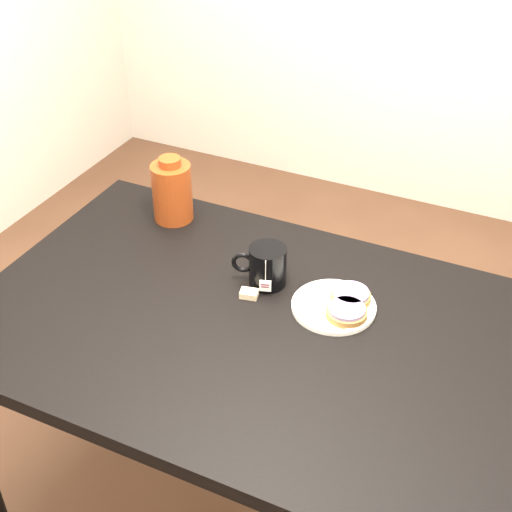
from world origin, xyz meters
name	(u,v)px	position (x,y,z in m)	size (l,w,h in m)	color
ground_plane	(254,509)	(0.00, 0.00, 0.00)	(4.00, 4.00, 0.00)	brown
table	(254,347)	(0.00, 0.00, 0.67)	(1.40, 0.90, 0.75)	black
plate	(334,306)	(0.16, 0.13, 0.76)	(0.21, 0.21, 0.02)	white
bagel_back	(351,296)	(0.19, 0.17, 0.77)	(0.14, 0.14, 0.03)	brown
bagel_front	(347,312)	(0.20, 0.10, 0.77)	(0.11, 0.11, 0.03)	brown
mug	(267,266)	(-0.04, 0.16, 0.81)	(0.15, 0.12, 0.11)	black
teabag_pouch	(249,294)	(-0.05, 0.08, 0.76)	(0.04, 0.03, 0.02)	#C6B793
bagel_package	(172,191)	(-0.42, 0.33, 0.84)	(0.12, 0.12, 0.20)	#561D0B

